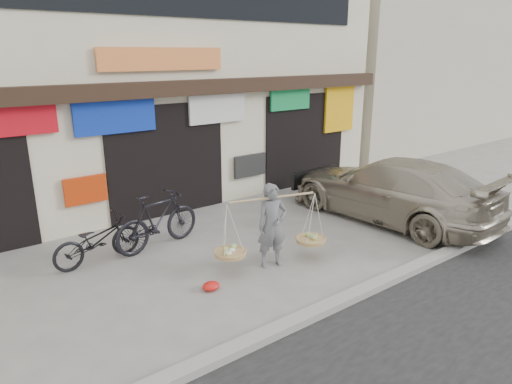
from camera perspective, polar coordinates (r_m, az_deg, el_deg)
ground at (r=8.76m, az=-0.14°, el=-8.93°), size 70.00×70.00×0.00m
kerb at (r=7.43m, az=9.45°, el=-13.79°), size 70.00×0.25×0.12m
shophouse_block at (r=13.58m, az=-17.20°, el=14.66°), size 14.00×6.32×7.00m
neighbor_east at (r=22.58m, az=17.43°, el=14.66°), size 12.00×7.00×6.40m
street_vendor at (r=8.41m, az=2.02°, el=-4.64°), size 2.14×0.99×1.59m
bike_0 at (r=9.15m, az=-19.23°, el=-5.70°), size 1.77×0.79×0.90m
bike_1 at (r=9.46m, az=-12.19°, el=-3.48°), size 2.01×0.87×1.17m
suv at (r=11.28m, az=16.45°, el=0.37°), size 2.45×5.23×1.48m
red_bag at (r=7.88m, az=-5.65°, el=-11.61°), size 0.31×0.25×0.14m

